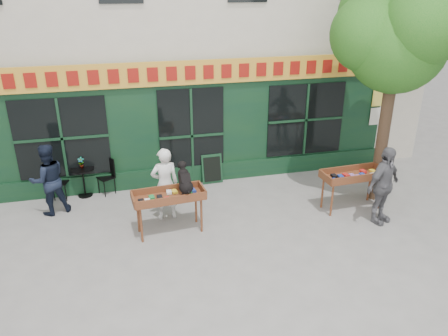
% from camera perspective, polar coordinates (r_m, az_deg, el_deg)
% --- Properties ---
extents(ground, '(80.00, 80.00, 0.00)m').
position_cam_1_polar(ground, '(9.96, -1.62, -7.36)').
color(ground, slate).
rests_on(ground, ground).
extents(street_tree, '(3.05, 2.90, 5.60)m').
position_cam_1_polar(street_tree, '(10.75, 21.89, 16.51)').
color(street_tree, '#382619').
rests_on(street_tree, ground).
extents(book_cart_center, '(1.55, 0.74, 0.99)m').
position_cam_1_polar(book_cart_center, '(9.37, -7.22, -3.91)').
color(book_cart_center, brown).
rests_on(book_cart_center, ground).
extents(dog, '(0.39, 0.63, 0.60)m').
position_cam_1_polar(dog, '(9.16, -5.16, -1.22)').
color(dog, black).
rests_on(dog, book_cart_center).
extents(woman, '(0.66, 0.46, 1.71)m').
position_cam_1_polar(woman, '(9.94, -7.72, -2.09)').
color(woman, silver).
rests_on(woman, ground).
extents(book_cart_right, '(1.53, 0.70, 0.99)m').
position_cam_1_polar(book_cart_right, '(10.73, 16.53, -1.11)').
color(book_cart_right, brown).
rests_on(book_cart_right, ground).
extents(man_right, '(1.14, 0.82, 1.80)m').
position_cam_1_polar(man_right, '(10.29, 20.07, -2.18)').
color(man_right, '#56555A').
rests_on(man_right, ground).
extents(bistro_table, '(0.60, 0.60, 0.76)m').
position_cam_1_polar(bistro_table, '(11.55, -17.94, -1.04)').
color(bistro_table, black).
rests_on(bistro_table, ground).
extents(bistro_chair_left, '(0.44, 0.44, 0.95)m').
position_cam_1_polar(bistro_chair_left, '(11.64, -21.05, -1.23)').
color(bistro_chair_left, black).
rests_on(bistro_chair_left, ground).
extents(bistro_chair_right, '(0.50, 0.50, 0.95)m').
position_cam_1_polar(bistro_chair_right, '(11.55, -14.85, -0.59)').
color(bistro_chair_right, black).
rests_on(bistro_chair_right, ground).
extents(potted_plant, '(0.15, 0.11, 0.29)m').
position_cam_1_polar(potted_plant, '(11.42, -18.16, 0.64)').
color(potted_plant, gray).
rests_on(potted_plant, bistro_table).
extents(man_left, '(1.01, 0.90, 1.71)m').
position_cam_1_polar(man_left, '(10.84, -21.98, -1.43)').
color(man_left, black).
rests_on(man_left, ground).
extents(chalkboard, '(0.57, 0.21, 0.79)m').
position_cam_1_polar(chalkboard, '(11.79, -1.56, -0.13)').
color(chalkboard, black).
rests_on(chalkboard, ground).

